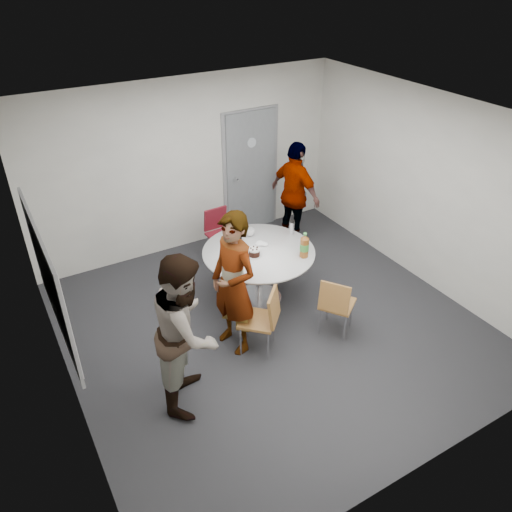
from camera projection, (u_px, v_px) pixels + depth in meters
floor at (271, 325)px, 6.55m from camera, size 5.00×5.00×0.00m
ceiling at (276, 122)px, 5.12m from camera, size 5.00×5.00×0.00m
wall_back at (188, 166)px, 7.67m from camera, size 5.00×0.00×5.00m
wall_left at (51, 300)px, 4.77m from camera, size 0.00×5.00×5.00m
wall_right at (427, 191)px, 6.90m from camera, size 0.00×5.00×5.00m
wall_front at (437, 369)px, 4.00m from camera, size 5.00×0.00×5.00m
door at (251, 172)px, 8.30m from camera, size 1.02×0.17×2.12m
whiteboard at (49, 280)px, 4.88m from camera, size 0.04×1.90×1.25m
table at (261, 257)px, 6.69m from camera, size 1.50×1.50×1.13m
chair_near_left at (265, 315)px, 5.88m from camera, size 0.60×0.60×0.86m
chair_near_right at (336, 302)px, 6.14m from camera, size 0.57×0.56×0.83m
chair_far at (219, 229)px, 7.73m from camera, size 0.41×0.44×0.83m
person_main at (234, 284)px, 5.76m from camera, size 0.57×0.74×1.82m
person_left at (187, 331)px, 5.08m from camera, size 1.05×1.10×1.80m
person_right at (295, 195)px, 7.95m from camera, size 0.61×1.07×1.72m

